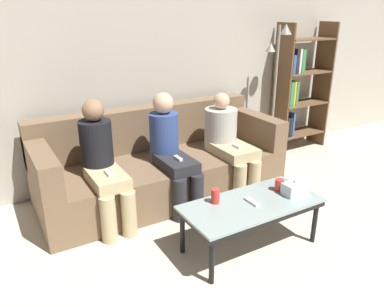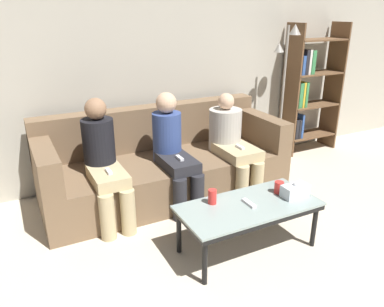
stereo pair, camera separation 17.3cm
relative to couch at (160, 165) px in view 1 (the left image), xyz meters
The scene contains 12 objects.
wall_back 1.13m from the couch, 90.00° to the left, with size 12.00×0.06×2.60m.
couch is the anchor object (origin of this frame).
coffee_table 1.27m from the couch, 81.04° to the right, with size 1.12×0.52×0.41m.
cup_near_left 1.32m from the couch, 66.18° to the right, with size 0.08×0.08×0.10m.
cup_near_right 1.12m from the couch, 92.64° to the right, with size 0.07×0.07×0.12m.
tissue_box 1.45m from the couch, 65.18° to the right, with size 0.22×0.12×0.13m.
game_remote 1.27m from the couch, 81.04° to the right, with size 0.04×0.15×0.02m.
bookshelf 2.28m from the couch, ahead, with size 0.78×0.32×1.68m.
standing_lamp 1.83m from the couch, ahead, with size 0.31×0.26×1.67m.
seated_person_left_end 0.76m from the couch, 159.92° to the right, with size 0.31×0.69×1.11m.
seated_person_mid_left 0.36m from the couch, 90.00° to the right, with size 0.31×0.68×1.10m.
seated_person_mid_right 0.75m from the couch, 19.64° to the right, with size 0.34×0.72×1.02m.
Camera 1 is at (-1.52, 0.21, 1.83)m, focal length 35.00 mm.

